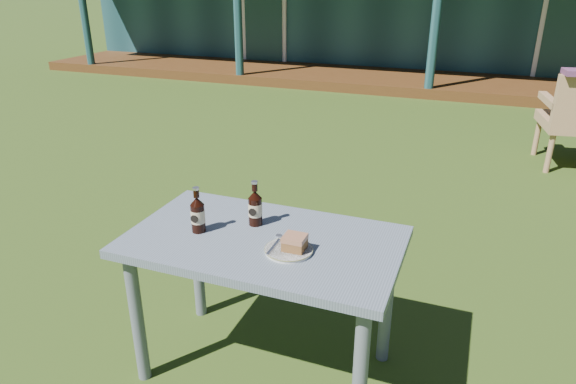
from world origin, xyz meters
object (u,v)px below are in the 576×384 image
at_px(cafe_table, 264,258).
at_px(cola_bottle_far, 198,214).
at_px(plate, 289,250).
at_px(cake_slice, 295,242).
at_px(cola_bottle_near, 255,207).

height_order(cafe_table, cola_bottle_far, cola_bottle_far).
xyz_separation_m(plate, cake_slice, (0.02, 0.01, 0.04)).
distance_m(plate, cola_bottle_far, 0.45).
relative_size(cafe_table, cake_slice, 13.04).
bearing_deg(plate, cafe_table, 153.26).
bearing_deg(cafe_table, cola_bottle_near, 128.80).
distance_m(cola_bottle_near, cola_bottle_far, 0.26).
xyz_separation_m(cafe_table, plate, (0.15, -0.07, 0.11)).
bearing_deg(plate, cola_bottle_near, 142.08).
bearing_deg(cola_bottle_near, cafe_table, -51.20).
bearing_deg(cake_slice, plate, -163.68).
distance_m(plate, cola_bottle_near, 0.31).
relative_size(cafe_table, cola_bottle_near, 5.58).
relative_size(cafe_table, plate, 5.88).
bearing_deg(cake_slice, cola_bottle_far, 177.41).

